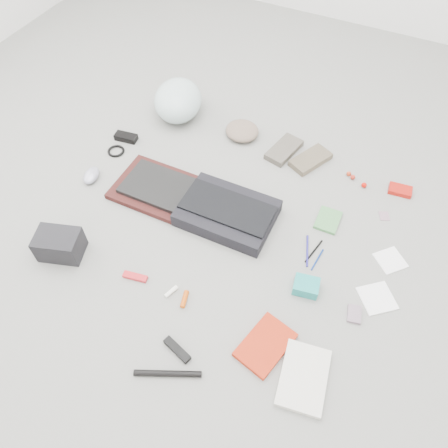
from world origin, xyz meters
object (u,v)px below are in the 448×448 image
at_px(camera_bag, 60,244).
at_px(messenger_bag, 227,213).
at_px(bike_helmet, 178,100).
at_px(laptop, 157,186).
at_px(book_red, 265,345).
at_px(accordion_wallet, 306,286).

bearing_deg(camera_bag, messenger_bag, 22.96).
height_order(messenger_bag, bike_helmet, bike_helmet).
height_order(laptop, book_red, laptop).
relative_size(messenger_bag, accordion_wallet, 4.16).
bearing_deg(laptop, accordion_wallet, -13.88).
xyz_separation_m(messenger_bag, book_red, (0.39, -0.48, -0.02)).
xyz_separation_m(messenger_bag, laptop, (-0.37, 0.00, 0.00)).
bearing_deg(accordion_wallet, book_red, -110.81).
bearing_deg(bike_helmet, camera_bag, -110.66).
height_order(book_red, accordion_wallet, accordion_wallet).
xyz_separation_m(camera_bag, book_red, (0.94, -0.01, -0.05)).
relative_size(camera_bag, book_red, 0.83).
distance_m(laptop, accordion_wallet, 0.83).
xyz_separation_m(laptop, bike_helmet, (-0.19, 0.54, 0.06)).
xyz_separation_m(laptop, camera_bag, (-0.18, -0.48, 0.02)).
distance_m(messenger_bag, book_red, 0.62).
distance_m(messenger_bag, camera_bag, 0.73).
bearing_deg(camera_bag, bike_helmet, 72.31).
height_order(bike_helmet, accordion_wallet, bike_helmet).
bearing_deg(book_red, laptop, 161.49).
bearing_deg(laptop, bike_helmet, 108.83).
relative_size(messenger_bag, bike_helmet, 1.31).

